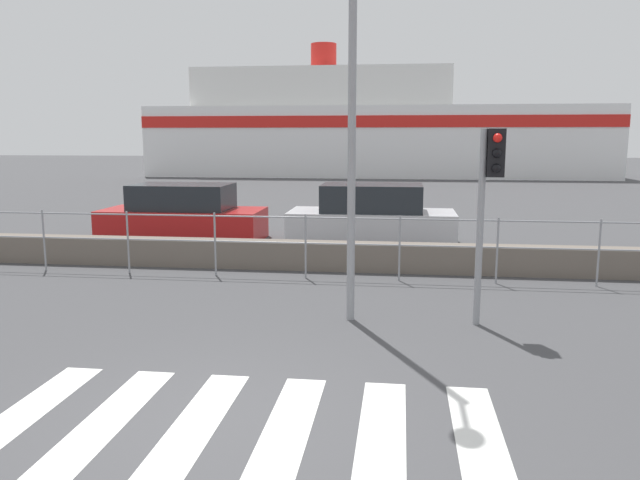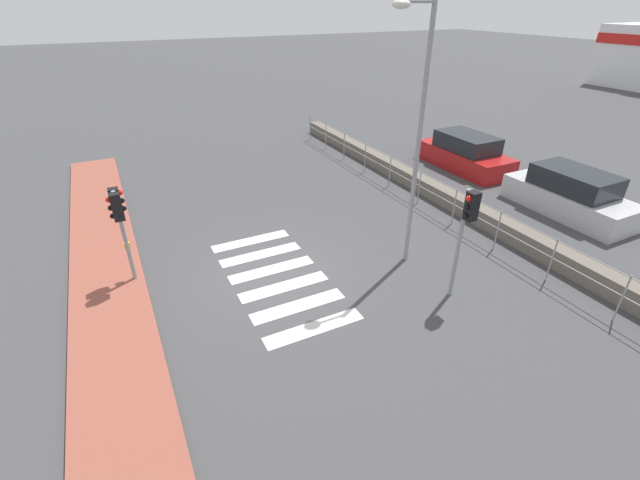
{
  "view_description": "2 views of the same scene",
  "coord_description": "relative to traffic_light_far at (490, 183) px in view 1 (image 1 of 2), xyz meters",
  "views": [
    {
      "loc": [
        1.83,
        -5.52,
        2.77
      ],
      "look_at": [
        0.85,
        2.0,
        1.5
      ],
      "focal_mm": 35.0,
      "sensor_mm": 36.0,
      "label": 1
    },
    {
      "loc": [
        9.36,
        -3.24,
        6.55
      ],
      "look_at": [
        0.91,
        1.0,
        1.2
      ],
      "focal_mm": 24.0,
      "sensor_mm": 36.0,
      "label": 2
    }
  ],
  "objects": [
    {
      "name": "crosswalk",
      "position": [
        -2.73,
        -3.64,
        -2.11
      ],
      "size": [
        4.95,
        2.4,
        0.01
      ],
      "color": "silver",
      "rests_on": "ground_plane"
    },
    {
      "name": "parked_car_silver",
      "position": [
        -1.99,
        6.91,
        -1.45
      ],
      "size": [
        4.27,
        1.78,
        1.54
      ],
      "color": "#BCBCC1",
      "rests_on": "ground_plane"
    },
    {
      "name": "parked_car_red",
      "position": [
        -7.08,
        6.91,
        -1.47
      ],
      "size": [
        4.31,
        1.81,
        1.5
      ],
      "color": "#B21919",
      "rests_on": "ground_plane"
    },
    {
      "name": "seawall",
      "position": [
        -3.09,
        3.59,
        -1.82
      ],
      "size": [
        24.38,
        0.55,
        0.57
      ],
      "color": "#6B6056",
      "rests_on": "ground_plane"
    },
    {
      "name": "ferry_boat",
      "position": [
        -3.84,
        35.77,
        1.01
      ],
      "size": [
        31.33,
        8.01,
        9.16
      ],
      "color": "white",
      "rests_on": "ground_plane"
    },
    {
      "name": "harbor_fence",
      "position": [
        -3.09,
        2.72,
        -1.28
      ],
      "size": [
        21.98,
        0.04,
        1.27
      ],
      "color": "gray",
      "rests_on": "ground_plane"
    },
    {
      "name": "ground_plane",
      "position": [
        -3.09,
        -3.64,
        -2.11
      ],
      "size": [
        160.0,
        160.0,
        0.0
      ],
      "primitive_type": "plane",
      "color": "#424244"
    },
    {
      "name": "traffic_light_far",
      "position": [
        0.0,
        0.0,
        0.0
      ],
      "size": [
        0.34,
        0.32,
        2.87
      ],
      "color": "gray",
      "rests_on": "ground_plane"
    },
    {
      "name": "streetlamp",
      "position": [
        -1.98,
        -0.18,
        1.97
      ],
      "size": [
        0.32,
        1.14,
        6.65
      ],
      "color": "gray",
      "rests_on": "ground_plane"
    }
  ]
}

